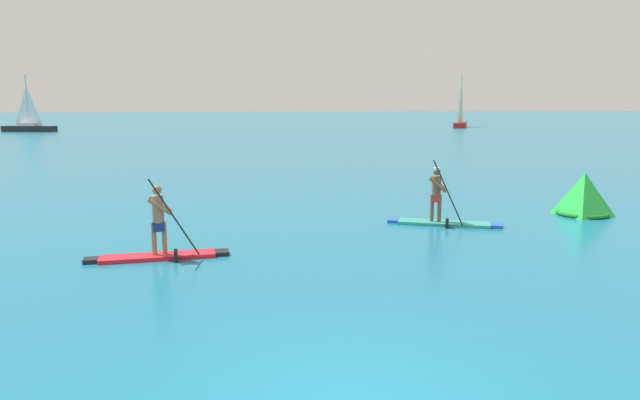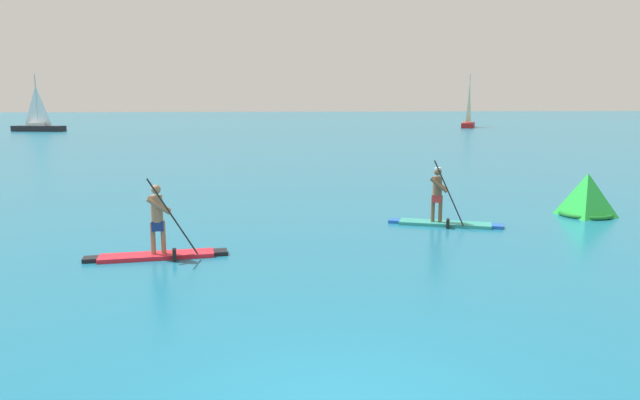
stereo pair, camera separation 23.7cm
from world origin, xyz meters
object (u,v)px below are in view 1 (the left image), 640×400
paddleboarder_far_right (442,212)px  race_marker_buoy (584,196)px  sailboat_left_horizon (29,125)px  sailboat_right_horizon (460,121)px  paddleboarder_mid_center (159,241)px

paddleboarder_far_right → race_marker_buoy: 4.94m
sailboat_left_horizon → race_marker_buoy: bearing=135.7°
sailboat_left_horizon → sailboat_right_horizon: bearing=-161.2°
sailboat_right_horizon → race_marker_buoy: bearing=-174.3°
sailboat_left_horizon → sailboat_right_horizon: size_ratio=0.92×
paddleboarder_mid_center → sailboat_right_horizon: sailboat_right_horizon is taller
race_marker_buoy → sailboat_left_horizon: size_ratio=0.27×
race_marker_buoy → sailboat_left_horizon: bearing=120.0°
paddleboarder_far_right → sailboat_right_horizon: 68.75m
race_marker_buoy → paddleboarder_far_right: bearing=-172.0°
paddleboarder_far_right → race_marker_buoy: bearing=31.6°
paddleboarder_far_right → race_marker_buoy: paddleboarder_far_right is taller
paddleboarder_mid_center → race_marker_buoy: size_ratio=1.71×
paddleboarder_mid_center → sailboat_right_horizon: 74.25m
paddleboarder_far_right → sailboat_right_horizon: bearing=90.4°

